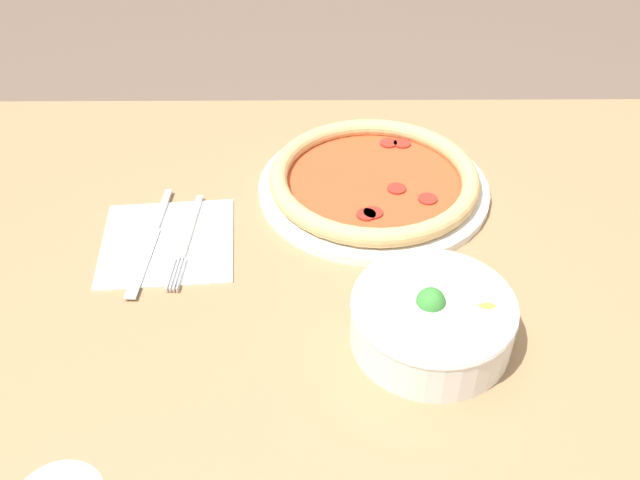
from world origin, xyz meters
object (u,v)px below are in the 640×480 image
object	(u,v)px
pizza	(374,181)
bowl	(432,318)
knife	(153,235)
fork	(187,239)

from	to	relation	value
pizza	bowl	xyz separation A→B (m)	(-0.04, 0.28, 0.02)
knife	pizza	bearing A→B (deg)	112.59
bowl	pizza	bearing A→B (deg)	-81.03
pizza	fork	bearing A→B (deg)	23.88
bowl	knife	xyz separation A→B (m)	(0.34, -0.18, -0.03)
bowl	fork	size ratio (longest dim) A/B	0.94
fork	knife	distance (m)	0.05
fork	knife	size ratio (longest dim) A/B	0.87
bowl	knife	size ratio (longest dim) A/B	0.82
pizza	knife	bearing A→B (deg)	19.21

